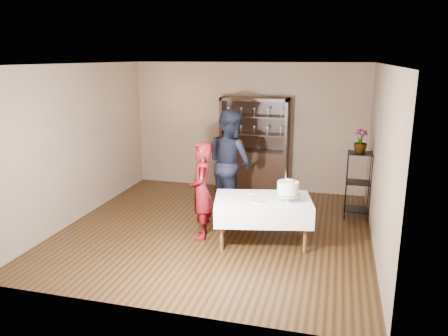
{
  "coord_description": "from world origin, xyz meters",
  "views": [
    {
      "loc": [
        1.87,
        -6.58,
        2.81
      ],
      "look_at": [
        0.11,
        0.1,
        1.04
      ],
      "focal_mm": 35.0,
      "sensor_mm": 36.0,
      "label": 1
    }
  ],
  "objects": [
    {
      "name": "floor",
      "position": [
        0.0,
        0.0,
        0.0
      ],
      "size": [
        5.0,
        5.0,
        0.0
      ],
      "primitive_type": "plane",
      "color": "black",
      "rests_on": "ground"
    },
    {
      "name": "ceiling",
      "position": [
        0.0,
        0.0,
        2.7
      ],
      "size": [
        5.0,
        5.0,
        0.0
      ],
      "primitive_type": "plane",
      "rotation": [
        3.14,
        0.0,
        0.0
      ],
      "color": "silver",
      "rests_on": "back_wall"
    },
    {
      "name": "back_wall",
      "position": [
        0.0,
        2.5,
        1.35
      ],
      "size": [
        5.0,
        0.02,
        2.7
      ],
      "primitive_type": "cube",
      "color": "brown",
      "rests_on": "floor"
    },
    {
      "name": "wall_left",
      "position": [
        -2.5,
        0.0,
        1.35
      ],
      "size": [
        0.02,
        5.0,
        2.7
      ],
      "primitive_type": "cube",
      "color": "brown",
      "rests_on": "floor"
    },
    {
      "name": "wall_right",
      "position": [
        2.5,
        0.0,
        1.35
      ],
      "size": [
        0.02,
        5.0,
        2.7
      ],
      "primitive_type": "cube",
      "color": "brown",
      "rests_on": "floor"
    },
    {
      "name": "china_hutch",
      "position": [
        0.2,
        2.25,
        0.66
      ],
      "size": [
        1.4,
        0.48,
        2.0
      ],
      "color": "black",
      "rests_on": "floor"
    },
    {
      "name": "plant_etagere",
      "position": [
        2.28,
        1.2,
        0.65
      ],
      "size": [
        0.42,
        0.42,
        1.2
      ],
      "color": "black",
      "rests_on": "floor"
    },
    {
      "name": "cake_table",
      "position": [
        0.84,
        -0.33,
        0.55
      ],
      "size": [
        1.6,
        1.17,
        0.72
      ],
      "rotation": [
        0.0,
        0.0,
        0.21
      ],
      "color": "white",
      "rests_on": "floor"
    },
    {
      "name": "woman",
      "position": [
        -0.14,
        -0.34,
        0.77
      ],
      "size": [
        0.51,
        0.64,
        1.54
      ],
      "primitive_type": "imported",
      "rotation": [
        0.0,
        0.0,
        -1.28
      ],
      "color": "#380705",
      "rests_on": "floor"
    },
    {
      "name": "man",
      "position": [
        0.04,
        0.82,
        0.96
      ],
      "size": [
        1.18,
        1.16,
        1.92
      ],
      "primitive_type": "imported",
      "rotation": [
        0.0,
        0.0,
        2.44
      ],
      "color": "black",
      "rests_on": "floor"
    },
    {
      "name": "cake",
      "position": [
        1.22,
        -0.4,
        0.92
      ],
      "size": [
        0.38,
        0.38,
        0.49
      ],
      "rotation": [
        0.0,
        0.0,
        0.24
      ],
      "color": "white",
      "rests_on": "cake_table"
    },
    {
      "name": "plate_near",
      "position": [
        0.82,
        -0.51,
        0.73
      ],
      "size": [
        0.26,
        0.26,
        0.01
      ],
      "primitive_type": "cylinder",
      "rotation": [
        0.0,
        0.0,
        -0.35
      ],
      "color": "white",
      "rests_on": "cake_table"
    },
    {
      "name": "plate_far",
      "position": [
        0.63,
        -0.09,
        0.73
      ],
      "size": [
        0.24,
        0.24,
        0.01
      ],
      "primitive_type": "cylinder",
      "rotation": [
        0.0,
        0.0,
        0.21
      ],
      "color": "white",
      "rests_on": "cake_table"
    },
    {
      "name": "potted_plant",
      "position": [
        2.27,
        1.2,
        1.39
      ],
      "size": [
        0.28,
        0.28,
        0.41
      ],
      "primitive_type": "imported",
      "rotation": [
        0.0,
        0.0,
        0.27
      ],
      "color": "#456B33",
      "rests_on": "plant_etagere"
    }
  ]
}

